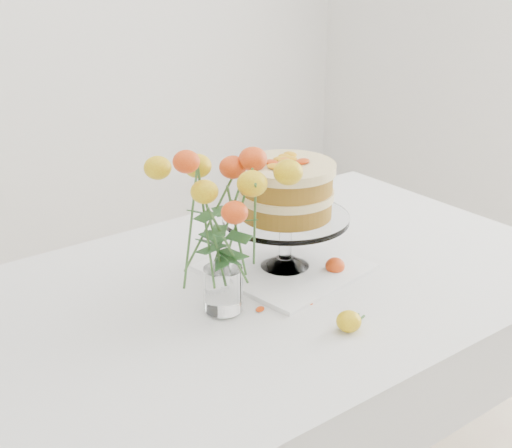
{
  "coord_description": "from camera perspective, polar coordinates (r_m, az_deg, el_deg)",
  "views": [
    {
      "loc": [
        -0.94,
        -1.15,
        1.51
      ],
      "look_at": [
        -0.07,
        -0.02,
        0.92
      ],
      "focal_mm": 50.0,
      "sensor_mm": 36.0,
      "label": 1
    }
  ],
  "objects": [
    {
      "name": "stray_petal_a",
      "position": [
        1.53,
        0.33,
        -6.85
      ],
      "size": [
        0.03,
        0.02,
        0.0
      ],
      "primitive_type": "ellipsoid",
      "color": "#F2A10F",
      "rests_on": "table"
    },
    {
      "name": "rose_vase",
      "position": [
        1.42,
        -2.77,
        1.45
      ],
      "size": [
        0.29,
        0.29,
        0.41
      ],
      "rotation": [
        0.0,
        0.0,
        0.08
      ],
      "color": "white",
      "rests_on": "table"
    },
    {
      "name": "table",
      "position": [
        1.7,
        1.47,
        -6.79
      ],
      "size": [
        1.43,
        0.93,
        0.76
      ],
      "color": "tan",
      "rests_on": "ground"
    },
    {
      "name": "stray_petal_b",
      "position": [
        1.56,
        4.16,
        -6.31
      ],
      "size": [
        0.03,
        0.02,
        0.0
      ],
      "primitive_type": "ellipsoid",
      "color": "#F2A10F",
      "rests_on": "table"
    },
    {
      "name": "cake_stand",
      "position": [
        1.63,
        2.41,
        2.32
      ],
      "size": [
        0.3,
        0.3,
        0.27
      ],
      "rotation": [
        0.0,
        0.0,
        0.33
      ],
      "color": "white",
      "rests_on": "napkin"
    },
    {
      "name": "loose_rose_near",
      "position": [
        1.46,
        7.44,
        -7.73
      ],
      "size": [
        0.09,
        0.05,
        0.04
      ],
      "rotation": [
        0.0,
        0.0,
        0.28
      ],
      "color": "yellow",
      "rests_on": "table"
    },
    {
      "name": "napkin",
      "position": [
        1.7,
        2.31,
        -3.48
      ],
      "size": [
        0.36,
        0.36,
        0.01
      ],
      "primitive_type": "cube",
      "rotation": [
        0.0,
        0.0,
        0.14
      ],
      "color": "white",
      "rests_on": "table"
    },
    {
      "name": "loose_rose_far",
      "position": [
        1.69,
        6.36,
        -3.34
      ],
      "size": [
        0.08,
        0.05,
        0.04
      ],
      "rotation": [
        0.0,
        0.0,
        -0.07
      ],
      "color": "red",
      "rests_on": "table"
    }
  ]
}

